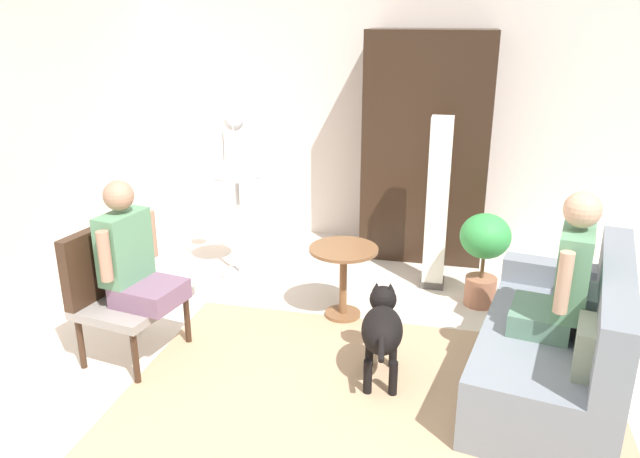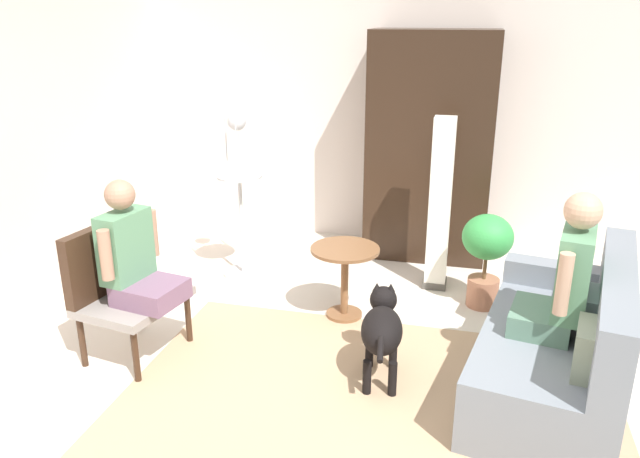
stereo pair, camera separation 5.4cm
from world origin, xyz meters
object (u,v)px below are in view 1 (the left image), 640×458
(couch, at_px, (560,348))
(dog, at_px, (382,327))
(armchair, at_px, (117,283))
(bird_cage_stand, at_px, (237,194))
(person_on_armchair, at_px, (132,256))
(round_end_table, at_px, (343,269))
(armoire_cabinet, at_px, (426,148))
(potted_plant, at_px, (484,248))
(person_on_couch, at_px, (564,277))
(column_lamp, at_px, (437,206))

(couch, bearing_deg, dog, -176.55)
(armchair, bearing_deg, couch, 3.16)
(bird_cage_stand, bearing_deg, person_on_armchair, -97.11)
(round_end_table, height_order, armoire_cabinet, armoire_cabinet)
(armchair, xyz_separation_m, potted_plant, (2.48, 1.34, -0.03))
(armchair, relative_size, potted_plant, 1.18)
(dog, distance_m, armoire_cabinet, 2.41)
(armchair, xyz_separation_m, round_end_table, (1.41, 0.88, -0.13))
(armchair, xyz_separation_m, person_on_couch, (2.89, 0.15, 0.27))
(armoire_cabinet, bearing_deg, column_lamp, -77.61)
(bird_cage_stand, distance_m, potted_plant, 2.15)
(person_on_couch, bearing_deg, person_on_armchair, -176.28)
(person_on_couch, xyz_separation_m, column_lamp, (-0.82, 1.49, -0.06))
(person_on_couch, distance_m, round_end_table, 1.70)
(dog, bearing_deg, person_on_couch, 2.90)
(potted_plant, bearing_deg, person_on_armchair, -149.37)
(armchair, xyz_separation_m, armoire_cabinet, (1.91, 2.39, 0.54))
(armchair, distance_m, potted_plant, 2.82)
(person_on_couch, bearing_deg, potted_plant, 109.28)
(person_on_armchair, relative_size, round_end_table, 1.43)
(bird_cage_stand, bearing_deg, person_on_couch, -27.24)
(armchair, height_order, person_on_couch, person_on_couch)
(person_on_couch, relative_size, dog, 1.15)
(armchair, relative_size, armoire_cabinet, 0.43)
(dog, bearing_deg, armchair, -177.02)
(person_on_armchair, distance_m, dog, 1.72)
(round_end_table, relative_size, potted_plant, 0.74)
(person_on_armchair, bearing_deg, person_on_couch, 3.72)
(potted_plant, bearing_deg, person_on_couch, -70.72)
(bird_cage_stand, xyz_separation_m, potted_plant, (2.13, -0.12, -0.27))
(bird_cage_stand, height_order, potted_plant, bird_cage_stand)
(couch, bearing_deg, column_lamp, 120.17)
(armoire_cabinet, bearing_deg, potted_plant, -61.55)
(round_end_table, distance_m, column_lamp, 1.05)
(person_on_couch, bearing_deg, armoire_cabinet, 113.74)
(dog, distance_m, potted_plant, 1.41)
(couch, bearing_deg, round_end_table, 154.50)
(couch, distance_m, round_end_table, 1.68)
(bird_cage_stand, bearing_deg, couch, -26.69)
(person_on_armchair, xyz_separation_m, armoire_cabinet, (1.75, 2.42, 0.32))
(person_on_couch, bearing_deg, armchair, -177.05)
(potted_plant, distance_m, armoire_cabinet, 1.33)
(dog, bearing_deg, potted_plant, 62.51)
(dog, bearing_deg, person_on_armchair, -175.76)
(person_on_couch, relative_size, potted_plant, 1.14)
(armchair, xyz_separation_m, person_on_armchair, (0.16, -0.03, 0.22))
(column_lamp, xyz_separation_m, armoire_cabinet, (-0.17, 0.76, 0.33))
(person_on_couch, height_order, potted_plant, person_on_couch)
(person_on_couch, distance_m, armoire_cabinet, 2.47)
(couch, distance_m, armchair, 2.94)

